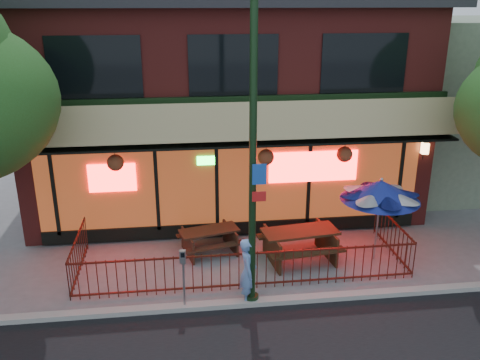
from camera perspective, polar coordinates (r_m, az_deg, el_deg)
The scene contains 11 objects.
ground at distance 12.49m, azimuth 1.03°, elevation -12.56°, with size 80.00×80.00×0.00m, color gray.
curb at distance 12.04m, azimuth 1.38°, elevation -13.57°, with size 80.00×0.25×0.12m, color #999993.
restaurant_building at distance 17.82m, azimuth -2.16°, elevation 11.45°, with size 12.96×9.49×8.05m.
neighbor_building at distance 21.31m, azimuth 22.88°, elevation 8.23°, with size 6.00×7.00×6.00m, color gray.
patio_fence at distance 12.60m, azimuth 0.72°, elevation -8.92°, with size 8.44×2.62×1.00m.
street_light at distance 10.76m, azimuth 1.45°, elevation 0.62°, with size 0.43×0.32×7.00m.
picnic_table_left at distance 14.14m, azimuth -3.46°, elevation -6.44°, with size 1.85×1.58×0.68m.
picnic_table_right at distance 13.79m, azimuth 6.73°, elevation -6.74°, with size 2.18×1.78×0.86m.
patio_umbrella at distance 13.61m, azimuth 15.50°, elevation -1.11°, with size 2.05×2.05×2.34m.
pedestrian at distance 11.77m, azimuth 0.91°, elevation -10.17°, with size 0.59×0.39×1.61m, color #6288C5.
parking_meter_near at distance 11.47m, azimuth -6.39°, elevation -10.00°, with size 0.15×0.13×1.49m.
Camera 1 is at (-1.52, -10.46, 6.65)m, focal length 38.00 mm.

